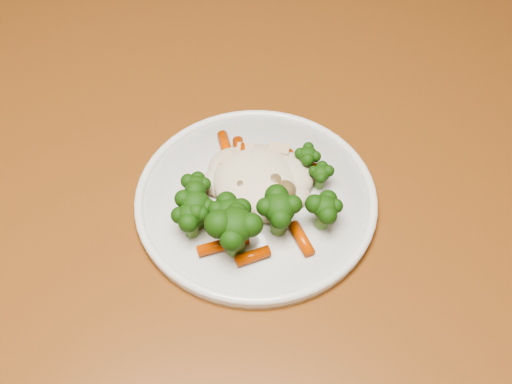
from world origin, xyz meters
The scene contains 3 objects.
dining_table centered at (-0.14, 0.05, 0.66)m, with size 1.31×0.93×0.75m.
plate centered at (-0.25, 0.02, 0.76)m, with size 0.26×0.26×0.01m, color white.
meal centered at (-0.25, 0.00, 0.78)m, with size 0.18×0.19×0.06m.
Camera 1 is at (-0.22, -0.40, 1.31)m, focal length 45.00 mm.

